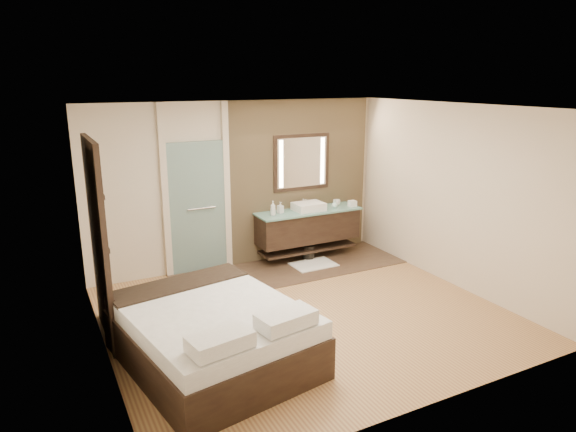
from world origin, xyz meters
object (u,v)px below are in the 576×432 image
mirror_unit (302,162)px  waste_bin (308,252)px  vanity (308,226)px  bed (213,334)px

mirror_unit → waste_bin: size_ratio=4.18×
vanity → mirror_unit: (0.00, 0.24, 1.07)m
vanity → waste_bin: vanity is taller
vanity → waste_bin: (-0.02, -0.07, -0.45)m
mirror_unit → bed: (-2.58, -2.73, -1.31)m
vanity → mirror_unit: size_ratio=1.75×
vanity → mirror_unit: 1.10m
vanity → bed: 3.59m
bed → mirror_unit: bearing=36.8°
mirror_unit → bed: 3.98m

